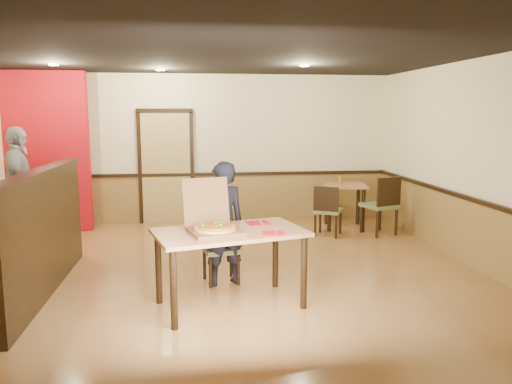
{
  "coord_description": "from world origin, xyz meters",
  "views": [
    {
      "loc": [
        -0.28,
        -6.04,
        2.07
      ],
      "look_at": [
        0.48,
        0.0,
        1.11
      ],
      "focal_mm": 35.0,
      "sensor_mm": 36.0,
      "label": 1
    }
  ],
  "objects_px": {
    "diner": "(223,224)",
    "pizza_box": "(213,226)",
    "side_table": "(345,194)",
    "condiment": "(340,180)",
    "diner_chair": "(220,244)",
    "passerby": "(19,187)",
    "side_chair_left": "(327,209)",
    "main_table": "(230,241)",
    "side_chair_right": "(382,203)"
  },
  "relations": [
    {
      "from": "side_table",
      "to": "passerby",
      "type": "xyz_separation_m",
      "value": [
        -5.43,
        -0.56,
        0.32
      ]
    },
    {
      "from": "diner_chair",
      "to": "pizza_box",
      "type": "xyz_separation_m",
      "value": [
        -0.11,
        -0.89,
        0.44
      ]
    },
    {
      "from": "side_table",
      "to": "side_chair_left",
      "type": "bearing_deg",
      "value": -128.34
    },
    {
      "from": "condiment",
      "to": "side_chair_left",
      "type": "bearing_deg",
      "value": -121.66
    },
    {
      "from": "diner",
      "to": "condiment",
      "type": "xyz_separation_m",
      "value": [
        2.3,
        2.84,
        0.12
      ]
    },
    {
      "from": "side_table",
      "to": "condiment",
      "type": "bearing_deg",
      "value": 147.5
    },
    {
      "from": "diner",
      "to": "condiment",
      "type": "relative_size",
      "value": 10.1
    },
    {
      "from": "diner_chair",
      "to": "passerby",
      "type": "xyz_separation_m",
      "value": [
        -3.02,
        2.1,
        0.48
      ]
    },
    {
      "from": "side_chair_right",
      "to": "side_chair_left",
      "type": "bearing_deg",
      "value": -20.42
    },
    {
      "from": "side_chair_right",
      "to": "diner",
      "type": "distance_m",
      "value": 3.59
    },
    {
      "from": "side_table",
      "to": "passerby",
      "type": "distance_m",
      "value": 5.46
    },
    {
      "from": "passerby",
      "to": "condiment",
      "type": "distance_m",
      "value": 5.38
    },
    {
      "from": "diner",
      "to": "pizza_box",
      "type": "xyz_separation_m",
      "value": [
        -0.14,
        -0.75,
        0.15
      ]
    },
    {
      "from": "main_table",
      "to": "side_table",
      "type": "bearing_deg",
      "value": 41.13
    },
    {
      "from": "diner_chair",
      "to": "side_chair_left",
      "type": "relative_size",
      "value": 0.97
    },
    {
      "from": "side_chair_right",
      "to": "diner",
      "type": "height_order",
      "value": "diner"
    },
    {
      "from": "main_table",
      "to": "pizza_box",
      "type": "distance_m",
      "value": 0.26
    },
    {
      "from": "side_chair_left",
      "to": "pizza_box",
      "type": "relative_size",
      "value": 1.21
    },
    {
      "from": "main_table",
      "to": "side_table",
      "type": "relative_size",
      "value": 2.0
    },
    {
      "from": "side_chair_right",
      "to": "condiment",
      "type": "height_order",
      "value": "side_chair_right"
    },
    {
      "from": "diner_chair",
      "to": "condiment",
      "type": "bearing_deg",
      "value": 38.51
    },
    {
      "from": "passerby",
      "to": "pizza_box",
      "type": "distance_m",
      "value": 4.17
    },
    {
      "from": "diner_chair",
      "to": "condiment",
      "type": "height_order",
      "value": "condiment"
    },
    {
      "from": "pizza_box",
      "to": "condiment",
      "type": "relative_size",
      "value": 4.81
    },
    {
      "from": "side_chair_right",
      "to": "condiment",
      "type": "xyz_separation_m",
      "value": [
        -0.55,
        0.67,
        0.32
      ]
    },
    {
      "from": "main_table",
      "to": "pizza_box",
      "type": "xyz_separation_m",
      "value": [
        -0.18,
        -0.04,
        0.18
      ]
    },
    {
      "from": "passerby",
      "to": "main_table",
      "type": "bearing_deg",
      "value": -145.64
    },
    {
      "from": "pizza_box",
      "to": "passerby",
      "type": "bearing_deg",
      "value": 118.54
    },
    {
      "from": "side_chair_right",
      "to": "diner",
      "type": "relative_size",
      "value": 0.67
    },
    {
      "from": "side_chair_left",
      "to": "pizza_box",
      "type": "bearing_deg",
      "value": 83.09
    },
    {
      "from": "condiment",
      "to": "pizza_box",
      "type": "bearing_deg",
      "value": -124.19
    },
    {
      "from": "diner",
      "to": "passerby",
      "type": "height_order",
      "value": "passerby"
    },
    {
      "from": "passerby",
      "to": "side_chair_right",
      "type": "bearing_deg",
      "value": -102.66
    },
    {
      "from": "main_table",
      "to": "diner_chair",
      "type": "xyz_separation_m",
      "value": [
        -0.07,
        0.85,
        -0.26
      ]
    },
    {
      "from": "side_chair_right",
      "to": "condiment",
      "type": "relative_size",
      "value": 6.8
    },
    {
      "from": "side_table",
      "to": "diner",
      "type": "xyz_separation_m",
      "value": [
        -2.37,
        -2.79,
        0.13
      ]
    },
    {
      "from": "diner_chair",
      "to": "pizza_box",
      "type": "height_order",
      "value": "pizza_box"
    },
    {
      "from": "side_chair_right",
      "to": "passerby",
      "type": "distance_m",
      "value": 5.91
    },
    {
      "from": "diner_chair",
      "to": "main_table",
      "type": "bearing_deg",
      "value": -96.09
    },
    {
      "from": "side_table",
      "to": "diner",
      "type": "relative_size",
      "value": 0.57
    },
    {
      "from": "diner",
      "to": "passerby",
      "type": "xyz_separation_m",
      "value": [
        -3.05,
        2.23,
        0.18
      ]
    },
    {
      "from": "diner",
      "to": "pizza_box",
      "type": "bearing_deg",
      "value": 61.63
    },
    {
      "from": "diner_chair",
      "to": "passerby",
      "type": "distance_m",
      "value": 3.71
    },
    {
      "from": "side_table",
      "to": "diner",
      "type": "bearing_deg",
      "value": -130.37
    },
    {
      "from": "diner",
      "to": "passerby",
      "type": "distance_m",
      "value": 3.79
    },
    {
      "from": "side_chair_right",
      "to": "pizza_box",
      "type": "relative_size",
      "value": 1.41
    },
    {
      "from": "diner_chair",
      "to": "side_table",
      "type": "bearing_deg",
      "value": 37.09
    },
    {
      "from": "side_chair_left",
      "to": "pizza_box",
      "type": "distance_m",
      "value": 3.59
    },
    {
      "from": "diner",
      "to": "pizza_box",
      "type": "distance_m",
      "value": 0.78
    },
    {
      "from": "diner_chair",
      "to": "passerby",
      "type": "bearing_deg",
      "value": 134.55
    }
  ]
}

